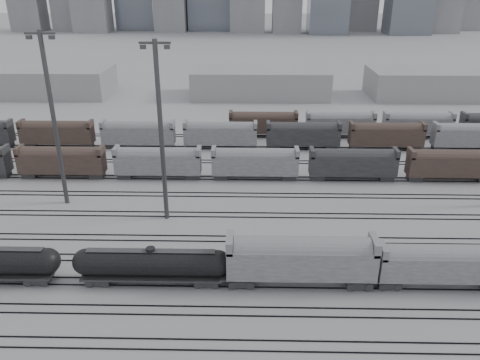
{
  "coord_description": "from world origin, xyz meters",
  "views": [
    {
      "loc": [
        7.0,
        -43.96,
        32.61
      ],
      "look_at": [
        5.59,
        22.06,
        4.0
      ],
      "focal_mm": 35.0,
      "sensor_mm": 36.0,
      "label": 1
    }
  ],
  "objects_px": {
    "hopper_car_a": "(301,257)",
    "light_mast_c": "(161,130)",
    "tank_car_b": "(152,264)",
    "hopper_car_b": "(443,262)"
  },
  "relations": [
    {
      "from": "tank_car_b",
      "to": "hopper_car_a",
      "type": "xyz_separation_m",
      "value": [
        16.99,
        0.0,
        1.13
      ]
    },
    {
      "from": "tank_car_b",
      "to": "light_mast_c",
      "type": "bearing_deg",
      "value": 93.77
    },
    {
      "from": "light_mast_c",
      "to": "tank_car_b",
      "type": "bearing_deg",
      "value": -86.23
    },
    {
      "from": "hopper_car_a",
      "to": "light_mast_c",
      "type": "height_order",
      "value": "light_mast_c"
    },
    {
      "from": "hopper_car_a",
      "to": "hopper_car_b",
      "type": "relative_size",
      "value": 1.15
    },
    {
      "from": "hopper_car_a",
      "to": "light_mast_c",
      "type": "bearing_deg",
      "value": 138.46
    },
    {
      "from": "hopper_car_a",
      "to": "light_mast_c",
      "type": "distance_m",
      "value": 26.04
    },
    {
      "from": "hopper_car_b",
      "to": "light_mast_c",
      "type": "xyz_separation_m",
      "value": [
        -34.03,
        15.99,
        10.32
      ]
    },
    {
      "from": "tank_car_b",
      "to": "light_mast_c",
      "type": "xyz_separation_m",
      "value": [
        -1.05,
        15.99,
        10.96
      ]
    },
    {
      "from": "hopper_car_b",
      "to": "light_mast_c",
      "type": "bearing_deg",
      "value": 154.83
    }
  ]
}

